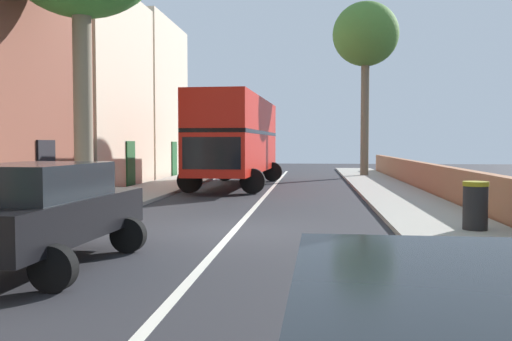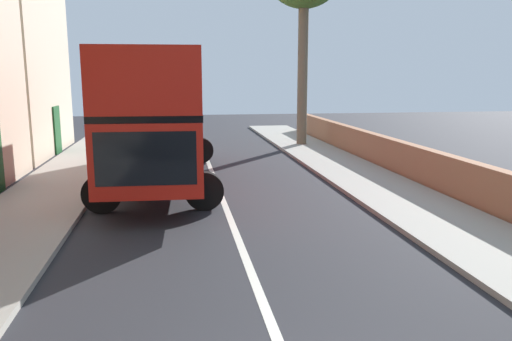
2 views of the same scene
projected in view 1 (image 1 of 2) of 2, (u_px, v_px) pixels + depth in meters
ground_plane at (234, 231)px, 12.52m from camera, size 84.00×84.00×0.00m
road_centre_line at (234, 231)px, 12.51m from camera, size 0.16×54.00×0.01m
sidewalk_left at (29, 225)px, 13.01m from camera, size 2.60×60.00×0.12m
sidewalk_right at (455, 232)px, 12.02m from camera, size 2.60×60.00×0.12m
double_decker_bus at (237, 136)px, 25.37m from camera, size 3.85×10.81×4.06m
parked_car_black_left_1 at (42, 209)px, 8.71m from camera, size 2.51×4.42×1.68m
street_tree_right_3 at (366, 36)px, 32.05m from camera, size 3.84×3.84×10.13m
litter_bin_right at (475, 205)px, 11.90m from camera, size 0.55×0.55×1.05m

